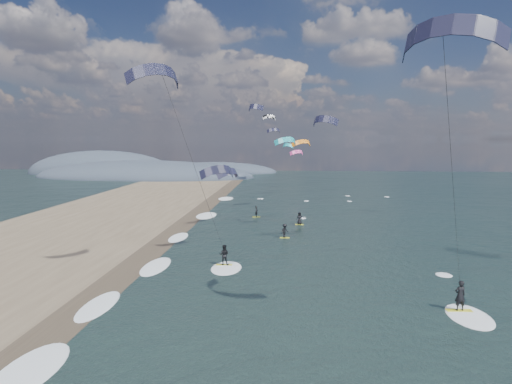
{
  "coord_description": "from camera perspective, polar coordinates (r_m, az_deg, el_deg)",
  "views": [
    {
      "loc": [
        1.37,
        -20.48,
        11.03
      ],
      "look_at": [
        -1.0,
        12.0,
        7.0
      ],
      "focal_mm": 30.0,
      "sensor_mm": 36.0,
      "label": 1
    }
  ],
  "objects": [
    {
      "name": "kitesurfer_near_a",
      "position": [
        23.74,
        24.17,
        12.52
      ],
      "size": [
        8.17,
        9.6,
        17.2
      ],
      "color": "gold",
      "rests_on": "ground"
    },
    {
      "name": "ground",
      "position": [
        23.31,
        0.32,
        -21.19
      ],
      "size": [
        260.0,
        260.0,
        0.0
      ],
      "primitive_type": "plane",
      "color": "black",
      "rests_on": "ground"
    },
    {
      "name": "coastal_hills",
      "position": [
        136.86,
        -15.58,
        2.17
      ],
      "size": [
        80.0,
        41.0,
        15.0
      ],
      "color": "#3D4756",
      "rests_on": "ground"
    },
    {
      "name": "bg_kite_field",
      "position": [
        74.59,
        3.25,
        7.12
      ],
      "size": [
        13.68,
        72.97,
        10.49
      ],
      "color": "black",
      "rests_on": "ground"
    },
    {
      "name": "far_kitesurfers",
      "position": [
        53.07,
        3.75,
        -4.06
      ],
      "size": [
        7.07,
        13.55,
        1.64
      ],
      "color": "gold",
      "rests_on": "ground"
    },
    {
      "name": "shoreline_surf",
      "position": [
        38.88,
        -14.47,
        -9.66
      ],
      "size": [
        2.4,
        79.4,
        0.11
      ],
      "color": "white",
      "rests_on": "ground"
    },
    {
      "name": "wet_sand_strip",
      "position": [
        35.07,
        -18.89,
        -11.66
      ],
      "size": [
        3.0,
        240.0,
        0.0
      ],
      "primitive_type": "cube",
      "color": "#382D23",
      "rests_on": "ground"
    },
    {
      "name": "kitesurfer_near_b",
      "position": [
        32.87,
        -9.72,
        7.3
      ],
      "size": [
        7.12,
        9.29,
        16.75
      ],
      "color": "gold",
      "rests_on": "ground"
    }
  ]
}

